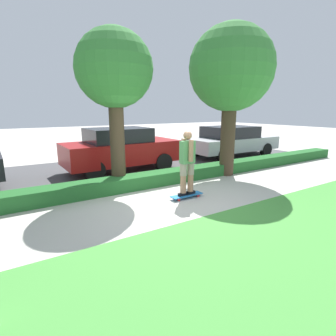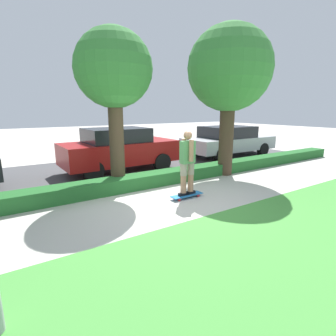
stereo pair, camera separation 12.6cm
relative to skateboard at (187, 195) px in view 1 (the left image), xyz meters
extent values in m
plane|color=#BCB7AD|center=(-0.45, -0.15, -0.07)|extent=(60.00, 60.00, 0.00)
cube|color=#47933D|center=(-0.45, -3.15, -0.07)|extent=(18.67, 4.00, 0.01)
cube|color=#474749|center=(-0.45, 4.05, -0.07)|extent=(18.67, 5.00, 0.01)
cube|color=#236028|center=(-0.45, 1.45, 0.11)|extent=(18.67, 0.60, 0.37)
cube|color=#1E6BAD|center=(0.00, 0.00, 0.01)|extent=(0.87, 0.24, 0.02)
cylinder|color=red|center=(0.30, -0.09, -0.04)|extent=(0.07, 0.04, 0.07)
cylinder|color=red|center=(0.30, 0.09, -0.04)|extent=(0.07, 0.04, 0.07)
cylinder|color=red|center=(-0.30, -0.09, -0.04)|extent=(0.07, 0.04, 0.07)
cylinder|color=red|center=(-0.30, 0.09, -0.04)|extent=(0.07, 0.04, 0.07)
cube|color=black|center=(-0.11, 0.00, 0.05)|extent=(0.26, 0.09, 0.07)
cylinder|color=#A37556|center=(-0.11, 0.00, 0.45)|extent=(0.14, 0.14, 0.74)
cylinder|color=gray|center=(-0.11, 0.00, 0.67)|extent=(0.17, 0.17, 0.29)
cube|color=black|center=(0.11, 0.00, 0.05)|extent=(0.26, 0.09, 0.07)
cylinder|color=#A37556|center=(0.11, 0.00, 0.45)|extent=(0.14, 0.14, 0.74)
cylinder|color=gray|center=(0.11, 0.00, 0.67)|extent=(0.17, 0.17, 0.29)
cube|color=#519356|center=(0.00, 0.00, 1.09)|extent=(0.35, 0.19, 0.54)
cylinder|color=#A37556|center=(0.00, -0.15, 1.15)|extent=(0.12, 0.12, 0.51)
cylinder|color=#A37556|center=(0.00, 0.15, 1.15)|extent=(0.12, 0.12, 0.51)
sphere|color=#A37556|center=(0.00, 0.00, 1.50)|extent=(0.21, 0.21, 0.21)
cylinder|color=#423323|center=(-1.10, 1.74, 1.25)|extent=(0.40, 0.40, 2.65)
sphere|color=#387F38|center=(-1.10, 1.74, 3.13)|extent=(2.02, 2.02, 2.02)
cylinder|color=#423323|center=(2.57, 1.27, 1.28)|extent=(0.47, 0.47, 2.70)
sphere|color=#387F38|center=(2.57, 1.27, 3.36)|extent=(2.67, 2.67, 2.67)
cube|color=maroon|center=(-0.21, 3.68, 0.61)|extent=(4.06, 1.91, 0.74)
cube|color=black|center=(-0.33, 3.68, 1.22)|extent=(2.13, 1.64, 0.48)
cylinder|color=black|center=(1.03, 2.86, 0.25)|extent=(0.64, 0.21, 0.64)
cylinder|color=black|center=(1.03, 4.50, 0.25)|extent=(0.64, 0.21, 0.64)
cylinder|color=black|center=(-1.45, 2.86, 0.25)|extent=(0.64, 0.21, 0.64)
cylinder|color=black|center=(-1.45, 4.50, 0.25)|extent=(0.64, 0.21, 0.64)
cube|color=#B7B7BC|center=(5.39, 3.83, 0.52)|extent=(4.48, 1.94, 0.58)
cube|color=black|center=(5.25, 3.83, 1.07)|extent=(2.33, 1.70, 0.51)
cylinder|color=black|center=(6.77, 2.95, 0.23)|extent=(0.61, 0.23, 0.61)
cylinder|color=black|center=(6.77, 4.71, 0.23)|extent=(0.61, 0.23, 0.61)
cylinder|color=black|center=(4.00, 2.95, 0.23)|extent=(0.61, 0.23, 0.61)
cylinder|color=black|center=(4.00, 4.71, 0.23)|extent=(0.61, 0.23, 0.61)
camera|label=1|loc=(-3.70, -5.05, 2.11)|focal=28.00mm
camera|label=2|loc=(-3.81, -4.99, 2.11)|focal=28.00mm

